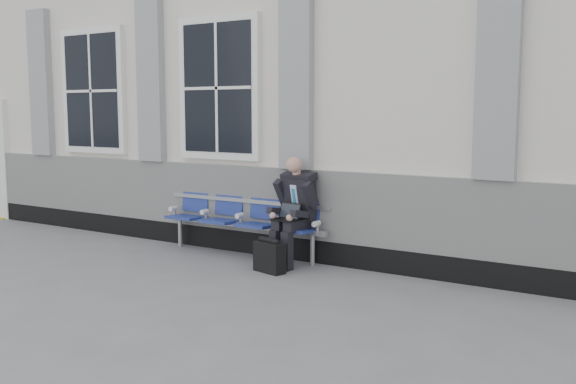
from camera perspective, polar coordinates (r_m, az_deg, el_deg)
The scene contains 5 objects.
ground at distance 8.32m, azimuth -14.09°, elevation -6.48°, with size 70.00×70.00×0.00m, color slate.
station_building at distance 10.80m, azimuth -1.03°, elevation 8.72°, with size 14.40×4.40×4.49m.
bench at distance 8.66m, azimuth -4.04°, elevation -2.02°, with size 2.60×0.47×0.91m.
businessman at distance 8.03m, azimuth 0.54°, elevation -1.31°, with size 0.56×0.75×1.37m.
briefcase at distance 7.78m, azimuth -1.66°, elevation -5.75°, with size 0.44×0.27×0.42m.
Camera 1 is at (5.86, -5.59, 1.94)m, focal length 40.00 mm.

